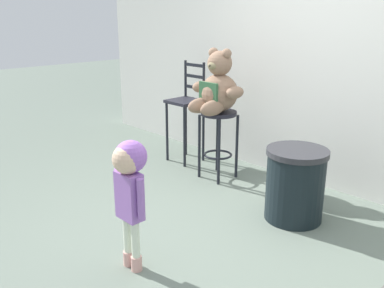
# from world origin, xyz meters

# --- Properties ---
(ground_plane) EXTENTS (24.00, 24.00, 0.00)m
(ground_plane) POSITION_xyz_m (0.00, 0.00, 0.00)
(ground_plane) COLOR slate
(building_wall) EXTENTS (7.09, 0.30, 3.38)m
(building_wall) POSITION_xyz_m (0.00, 1.79, 1.69)
(building_wall) COLOR silver
(building_wall) RESTS_ON ground_plane
(bar_stool_with_teddy) EXTENTS (0.39, 0.39, 0.76)m
(bar_stool_with_teddy) POSITION_xyz_m (-0.82, 1.03, 0.54)
(bar_stool_with_teddy) COLOR black
(bar_stool_with_teddy) RESTS_ON ground_plane
(teddy_bear) EXTENTS (0.63, 0.56, 0.67)m
(teddy_bear) POSITION_xyz_m (-0.82, 1.00, 1.01)
(teddy_bear) COLOR #8B6B55
(teddy_bear) RESTS_ON bar_stool_with_teddy
(child_walking) EXTENTS (0.31, 0.24, 0.97)m
(child_walking) POSITION_xyz_m (-0.05, -0.70, 0.70)
(child_walking) COLOR #D79C93
(child_walking) RESTS_ON ground_plane
(trash_bin) EXTENTS (0.54, 0.54, 0.66)m
(trash_bin) POSITION_xyz_m (0.33, 0.79, 0.33)
(trash_bin) COLOR black
(trash_bin) RESTS_ON ground_plane
(bar_chair_empty) EXTENTS (0.37, 0.37, 1.22)m
(bar_chair_empty) POSITION_xyz_m (-1.48, 1.18, 0.68)
(bar_chair_empty) COLOR black
(bar_chair_empty) RESTS_ON ground_plane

